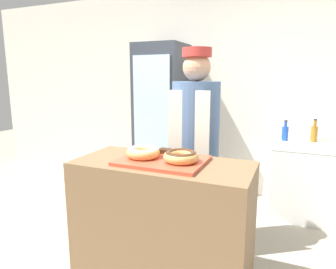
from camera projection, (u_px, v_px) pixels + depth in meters
wall_back at (228, 93)px, 3.94m from camera, size 8.00×0.06×2.70m
display_counter at (163, 226)px, 2.18m from camera, size 1.25×0.58×0.97m
serving_tray at (162, 161)px, 2.09m from camera, size 0.59×0.45×0.02m
donut_light_glaze at (143, 152)px, 2.12m from camera, size 0.24×0.24×0.07m
donut_chocolate_glaze at (181, 156)px, 2.01m from camera, size 0.24×0.24×0.07m
brownie_back_left at (164, 151)px, 2.25m from camera, size 0.08×0.08×0.03m
brownie_back_right at (178, 152)px, 2.21m from camera, size 0.08×0.08×0.03m
baker_person at (195, 148)px, 2.62m from camera, size 0.41×0.41×1.79m
beverage_fridge at (162, 121)px, 3.95m from camera, size 0.59×0.63×1.97m
chest_freezer at (319, 182)px, 3.33m from camera, size 1.02×0.67×0.81m
bottle_amber at (314, 133)px, 3.46m from camera, size 0.07×0.07×0.27m
bottle_blue_b at (285, 133)px, 3.54m from camera, size 0.07×0.07×0.24m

